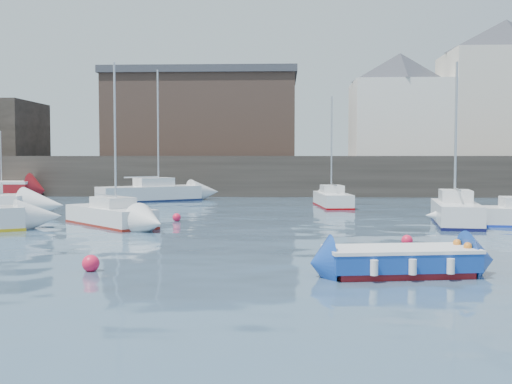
{
  "coord_description": "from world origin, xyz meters",
  "views": [
    {
      "loc": [
        1.14,
        -14.02,
        2.93
      ],
      "look_at": [
        0.0,
        12.0,
        1.5
      ],
      "focal_mm": 45.0,
      "sensor_mm": 36.0,
      "label": 1
    }
  ],
  "objects_px": {
    "sailboat_h": "(150,193)",
    "sailboat_b": "(110,215)",
    "sailboat_c": "(456,212)",
    "buoy_mid": "(407,246)",
    "blue_dinghy": "(400,260)",
    "sailboat_f": "(333,199)",
    "buoy_far": "(177,221)",
    "buoy_near": "(91,271)"
  },
  "relations": [
    {
      "from": "sailboat_h",
      "to": "sailboat_b",
      "type": "bearing_deg",
      "value": -84.47
    },
    {
      "from": "sailboat_c",
      "to": "buoy_mid",
      "type": "height_order",
      "value": "sailboat_c"
    },
    {
      "from": "blue_dinghy",
      "to": "buoy_mid",
      "type": "xyz_separation_m",
      "value": [
        1.19,
        5.38,
        -0.39
      ]
    },
    {
      "from": "sailboat_f",
      "to": "buoy_mid",
      "type": "relative_size",
      "value": 17.25
    },
    {
      "from": "sailboat_f",
      "to": "buoy_far",
      "type": "distance_m",
      "value": 11.75
    },
    {
      "from": "sailboat_f",
      "to": "buoy_mid",
      "type": "distance_m",
      "value": 16.56
    },
    {
      "from": "blue_dinghy",
      "to": "sailboat_c",
      "type": "height_order",
      "value": "sailboat_c"
    },
    {
      "from": "blue_dinghy",
      "to": "buoy_far",
      "type": "xyz_separation_m",
      "value": [
        -7.76,
        13.07,
        -0.39
      ]
    },
    {
      "from": "sailboat_f",
      "to": "sailboat_h",
      "type": "height_order",
      "value": "sailboat_h"
    },
    {
      "from": "buoy_near",
      "to": "buoy_far",
      "type": "distance_m",
      "value": 12.83
    },
    {
      "from": "sailboat_b",
      "to": "sailboat_f",
      "type": "height_order",
      "value": "sailboat_b"
    },
    {
      "from": "sailboat_f",
      "to": "sailboat_h",
      "type": "relative_size",
      "value": 0.75
    },
    {
      "from": "sailboat_c",
      "to": "buoy_mid",
      "type": "relative_size",
      "value": 18.77
    },
    {
      "from": "blue_dinghy",
      "to": "sailboat_b",
      "type": "relative_size",
      "value": 0.56
    },
    {
      "from": "buoy_mid",
      "to": "sailboat_c",
      "type": "bearing_deg",
      "value": 63.57
    },
    {
      "from": "blue_dinghy",
      "to": "buoy_near",
      "type": "distance_m",
      "value": 7.83
    },
    {
      "from": "sailboat_f",
      "to": "buoy_near",
      "type": "distance_m",
      "value": 23.02
    },
    {
      "from": "sailboat_h",
      "to": "buoy_far",
      "type": "xyz_separation_m",
      "value": [
        3.95,
        -12.9,
        -0.56
      ]
    },
    {
      "from": "blue_dinghy",
      "to": "buoy_near",
      "type": "bearing_deg",
      "value": 178.21
    },
    {
      "from": "blue_dinghy",
      "to": "buoy_far",
      "type": "bearing_deg",
      "value": 120.71
    },
    {
      "from": "buoy_mid",
      "to": "buoy_far",
      "type": "relative_size",
      "value": 0.99
    },
    {
      "from": "sailboat_c",
      "to": "buoy_near",
      "type": "height_order",
      "value": "sailboat_c"
    },
    {
      "from": "sailboat_h",
      "to": "buoy_mid",
      "type": "xyz_separation_m",
      "value": [
        12.91,
        -20.58,
        -0.56
      ]
    },
    {
      "from": "buoy_near",
      "to": "buoy_mid",
      "type": "relative_size",
      "value": 1.18
    },
    {
      "from": "sailboat_h",
      "to": "sailboat_f",
      "type": "bearing_deg",
      "value": -19.2
    },
    {
      "from": "sailboat_c",
      "to": "sailboat_f",
      "type": "height_order",
      "value": "sailboat_c"
    },
    {
      "from": "buoy_far",
      "to": "sailboat_b",
      "type": "bearing_deg",
      "value": -142.11
    },
    {
      "from": "buoy_mid",
      "to": "blue_dinghy",
      "type": "bearing_deg",
      "value": -102.5
    },
    {
      "from": "sailboat_b",
      "to": "sailboat_c",
      "type": "relative_size",
      "value": 0.97
    },
    {
      "from": "sailboat_b",
      "to": "buoy_mid",
      "type": "distance_m",
      "value": 12.83
    },
    {
      "from": "sailboat_h",
      "to": "buoy_mid",
      "type": "height_order",
      "value": "sailboat_h"
    },
    {
      "from": "sailboat_b",
      "to": "sailboat_f",
      "type": "xyz_separation_m",
      "value": [
        10.26,
        10.78,
        0.01
      ]
    },
    {
      "from": "sailboat_h",
      "to": "buoy_mid",
      "type": "distance_m",
      "value": 24.31
    },
    {
      "from": "sailboat_b",
      "to": "buoy_near",
      "type": "relative_size",
      "value": 15.39
    },
    {
      "from": "buoy_mid",
      "to": "buoy_far",
      "type": "xyz_separation_m",
      "value": [
        -8.96,
        7.69,
        0.0
      ]
    },
    {
      "from": "buoy_near",
      "to": "buoy_mid",
      "type": "distance_m",
      "value": 10.38
    },
    {
      "from": "sailboat_b",
      "to": "sailboat_f",
      "type": "distance_m",
      "value": 14.88
    },
    {
      "from": "sailboat_c",
      "to": "buoy_far",
      "type": "xyz_separation_m",
      "value": [
        -12.34,
        0.88,
        -0.54
      ]
    },
    {
      "from": "sailboat_f",
      "to": "blue_dinghy",
      "type": "bearing_deg",
      "value": -89.96
    },
    {
      "from": "sailboat_h",
      "to": "buoy_far",
      "type": "distance_m",
      "value": 13.5
    },
    {
      "from": "sailboat_f",
      "to": "sailboat_h",
      "type": "xyz_separation_m",
      "value": [
        -11.7,
        4.07,
        0.11
      ]
    },
    {
      "from": "buoy_far",
      "to": "sailboat_h",
      "type": "bearing_deg",
      "value": 107.04
    }
  ]
}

